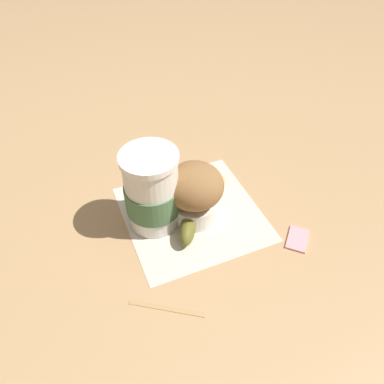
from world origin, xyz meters
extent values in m
plane|color=tan|center=(0.00, 0.00, 0.00)|extent=(3.00, 3.00, 0.00)
cube|color=beige|center=(0.00, 0.00, 0.00)|extent=(0.28, 0.28, 0.00)
cylinder|color=white|center=(-0.06, 0.03, 0.07)|extent=(0.09, 0.09, 0.13)
cylinder|color=white|center=(-0.06, 0.03, 0.14)|extent=(0.09, 0.09, 0.01)
cylinder|color=#4C754C|center=(-0.06, 0.03, 0.06)|extent=(0.09, 0.09, 0.05)
cylinder|color=white|center=(0.00, -0.01, 0.02)|extent=(0.08, 0.08, 0.04)
ellipsoid|color=olive|center=(0.00, -0.01, 0.07)|extent=(0.10, 0.10, 0.07)
ellipsoid|color=#D6CC4C|center=(0.06, 0.02, 0.02)|extent=(0.06, 0.04, 0.03)
ellipsoid|color=#D6CC4C|center=(0.00, 0.01, 0.02)|extent=(0.08, 0.05, 0.03)
ellipsoid|color=brown|center=(-0.04, -0.04, 0.02)|extent=(0.06, 0.06, 0.03)
cube|color=pink|center=(0.10, -0.15, 0.00)|extent=(0.06, 0.05, 0.01)
cube|color=tan|center=(-0.14, -0.12, 0.00)|extent=(0.08, 0.09, 0.00)
camera|label=1|loc=(-0.28, -0.35, 0.49)|focal=35.00mm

